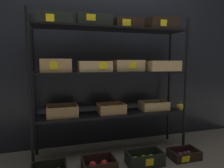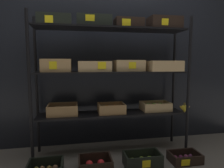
% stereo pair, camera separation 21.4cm
% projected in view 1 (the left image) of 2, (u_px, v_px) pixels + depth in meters
% --- Properties ---
extents(ground_plane, '(10.00, 10.00, 0.00)m').
position_uv_depth(ground_plane, '(112.00, 152.00, 2.33)').
color(ground_plane, '#605B56').
extents(storefront_wall, '(4.10, 0.12, 2.32)m').
position_uv_depth(storefront_wall, '(104.00, 54.00, 2.56)').
color(storefront_wall, black).
rests_on(storefront_wall, ground_plane).
extents(display_rack, '(1.83, 0.38, 1.57)m').
position_uv_depth(display_rack, '(114.00, 68.00, 2.23)').
color(display_rack, black).
rests_on(display_rack, ground_plane).
extents(crate_ground_apple_red, '(0.32, 0.25, 0.13)m').
position_uv_depth(crate_ground_apple_red, '(99.00, 166.00, 1.92)').
color(crate_ground_apple_red, black).
rests_on(crate_ground_apple_red, ground_plane).
extents(crate_ground_apple_green, '(0.37, 0.21, 0.14)m').
position_uv_depth(crate_ground_apple_green, '(145.00, 160.00, 2.04)').
color(crate_ground_apple_green, black).
rests_on(crate_ground_apple_green, ground_plane).
extents(crate_ground_plum, '(0.32, 0.22, 0.10)m').
position_uv_depth(crate_ground_plum, '(184.00, 155.00, 2.17)').
color(crate_ground_plum, black).
rests_on(crate_ground_plum, ground_plane).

